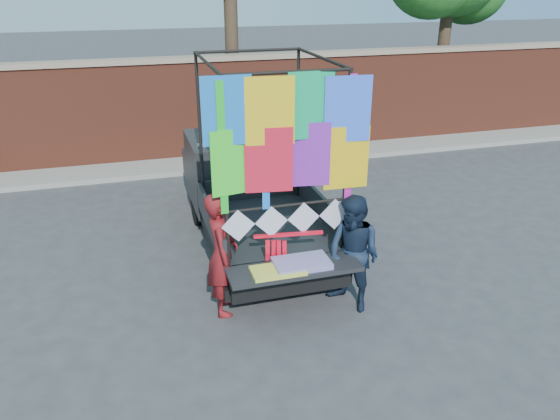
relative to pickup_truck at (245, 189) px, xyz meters
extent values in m
plane|color=#38383A|center=(0.03, -2.28, -0.85)|extent=(90.00, 90.00, 0.00)
cube|color=brown|center=(0.03, 4.72, 0.40)|extent=(30.00, 0.35, 2.50)
cube|color=gray|center=(0.03, 4.72, 1.70)|extent=(30.00, 0.45, 0.12)
cube|color=gray|center=(0.03, 4.02, -0.79)|extent=(30.00, 1.20, 0.12)
cylinder|color=#38281C|center=(1.03, 5.92, 1.88)|extent=(0.36, 0.36, 5.46)
cylinder|color=#38281C|center=(7.53, 5.92, 1.42)|extent=(0.36, 0.36, 4.55)
cylinder|color=black|center=(-0.79, 0.60, -0.52)|extent=(0.22, 0.67, 0.67)
cylinder|color=black|center=(-0.79, -2.13, -0.52)|extent=(0.22, 0.67, 0.67)
cylinder|color=black|center=(0.79, 0.60, -0.52)|extent=(0.22, 0.67, 0.67)
cylinder|color=black|center=(0.79, -2.13, -0.52)|extent=(0.22, 0.67, 0.67)
cube|color=black|center=(0.00, -0.81, -0.35)|extent=(1.72, 4.25, 0.30)
cube|color=black|center=(0.00, -1.57, -0.07)|extent=(1.82, 2.33, 0.10)
cube|color=black|center=(-0.89, -1.57, 0.16)|extent=(0.06, 2.33, 0.45)
cube|color=black|center=(0.89, -1.57, 0.16)|extent=(0.06, 2.33, 0.45)
cube|color=black|center=(0.00, -0.43, 0.16)|extent=(1.82, 0.06, 0.45)
cube|color=black|center=(0.00, 0.55, 0.21)|extent=(1.82, 1.62, 1.26)
cube|color=#8C9EAD|center=(0.00, 0.10, 0.61)|extent=(1.62, 0.06, 0.56)
cube|color=#8C9EAD|center=(0.00, 1.31, 0.41)|extent=(1.62, 0.10, 0.71)
cube|color=black|center=(0.00, 1.67, -0.05)|extent=(1.77, 0.91, 0.56)
cube|color=black|center=(0.00, -2.98, -0.05)|extent=(1.82, 0.56, 0.06)
cube|color=black|center=(0.00, -2.75, -0.43)|extent=(1.87, 0.15, 0.18)
cylinder|color=black|center=(-0.83, -2.63, 1.25)|extent=(0.05, 0.05, 2.53)
cylinder|color=black|center=(-0.83, -0.51, 1.25)|extent=(0.05, 0.05, 2.53)
cylinder|color=black|center=(0.83, -2.63, 1.25)|extent=(0.05, 0.05, 2.53)
cylinder|color=black|center=(0.83, -0.51, 1.25)|extent=(0.05, 0.05, 2.53)
cylinder|color=black|center=(0.00, -2.63, 2.51)|extent=(1.72, 0.04, 0.04)
cylinder|color=black|center=(0.00, -0.51, 2.51)|extent=(1.72, 0.04, 0.04)
cylinder|color=black|center=(-0.83, -1.57, 2.51)|extent=(0.04, 2.17, 0.04)
cylinder|color=black|center=(0.83, -1.57, 2.51)|extent=(0.04, 2.17, 0.04)
cylinder|color=black|center=(0.00, -2.63, 0.74)|extent=(1.72, 0.04, 0.04)
cube|color=blue|center=(-0.76, -2.65, 2.06)|extent=(0.63, 0.02, 0.86)
cube|color=yellow|center=(-0.25, -2.69, 2.06)|extent=(0.63, 0.02, 0.86)
cube|color=#0CAD64|center=(0.25, -2.65, 2.06)|extent=(0.63, 0.02, 0.86)
cube|color=#3567FF|center=(0.76, -2.69, 2.06)|extent=(0.63, 0.02, 0.86)
cube|color=#34EC29|center=(-0.76, -2.65, 1.40)|extent=(0.63, 0.02, 0.86)
cube|color=red|center=(-0.25, -2.69, 1.40)|extent=(0.63, 0.02, 0.86)
cube|color=purple|center=(0.25, -2.65, 1.40)|extent=(0.63, 0.02, 0.86)
cube|color=yellow|center=(0.76, -2.69, 1.40)|extent=(0.63, 0.02, 0.86)
cube|color=green|center=(-0.86, -2.67, 1.60)|extent=(0.10, 0.01, 1.72)
cube|color=#CB21A5|center=(0.86, -2.67, 1.60)|extent=(0.10, 0.01, 1.72)
cube|color=#1A73F1|center=(-0.30, -2.67, 1.60)|extent=(0.10, 0.01, 1.72)
cube|color=silver|center=(-0.69, -2.66, 0.54)|extent=(0.46, 0.01, 0.46)
cube|color=silver|center=(-0.23, -2.66, 0.54)|extent=(0.46, 0.01, 0.46)
cube|color=silver|center=(0.23, -2.66, 0.54)|extent=(0.46, 0.01, 0.46)
cube|color=silver|center=(0.69, -2.66, 0.54)|extent=(0.46, 0.01, 0.46)
cube|color=#D22E62|center=(0.10, -2.98, 0.02)|extent=(0.76, 0.45, 0.08)
cube|color=#D2DA45|center=(-0.25, -3.06, 0.00)|extent=(0.71, 0.40, 0.04)
imported|color=maroon|center=(-0.89, -2.48, 0.05)|extent=(0.54, 0.72, 1.81)
imported|color=#162338|center=(0.90, -2.90, 0.00)|extent=(0.96, 1.04, 1.71)
cube|color=red|center=(0.00, -2.69, 0.33)|extent=(0.96, 0.18, 0.04)
cube|color=red|center=(-0.30, -2.71, 0.03)|extent=(0.06, 0.02, 0.56)
cube|color=red|center=(-0.22, -2.71, 0.01)|extent=(0.06, 0.02, 0.56)
cube|color=red|center=(-0.14, -2.71, -0.01)|extent=(0.06, 0.02, 0.56)
cube|color=red|center=(-0.06, -2.71, -0.03)|extent=(0.06, 0.02, 0.56)
camera|label=1|loc=(-1.98, -9.12, 3.61)|focal=35.00mm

